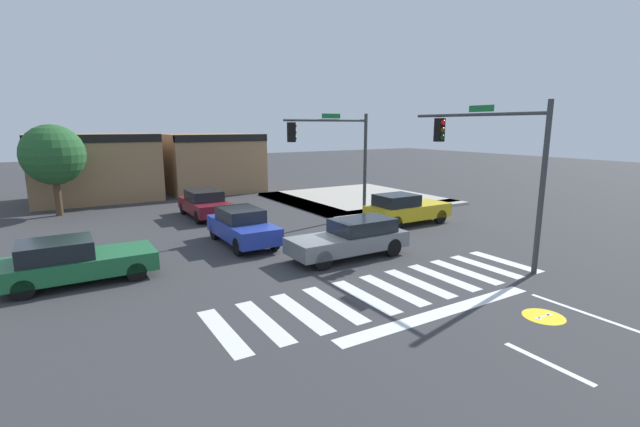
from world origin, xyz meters
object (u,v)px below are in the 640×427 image
car_blue (242,226)px  car_green (74,261)px  traffic_signal_northeast (335,146)px  car_maroon (205,203)px  car_yellow (405,209)px  car_gray (352,238)px  roadside_tree (53,155)px  traffic_signal_southeast (490,151)px

car_blue → car_green: 6.53m
traffic_signal_northeast → car_maroon: (-5.71, 4.30, -3.14)m
car_maroon → car_yellow: bearing=49.2°
car_gray → roadside_tree: roadside_tree is taller
car_green → car_maroon: bearing=50.1°
car_blue → roadside_tree: size_ratio=0.85×
car_yellow → car_blue: bearing=175.2°
car_gray → car_yellow: bearing=-150.3°
car_yellow → car_maroon: car_yellow is taller
car_gray → car_blue: size_ratio=1.09×
car_gray → car_maroon: (-2.58, 10.29, 0.02)m
car_gray → roadside_tree: size_ratio=0.93×
traffic_signal_northeast → car_green: traffic_signal_northeast is taller
traffic_signal_northeast → traffic_signal_southeast: bearing=97.2°
traffic_signal_southeast → car_maroon: 15.03m
car_yellow → car_green: size_ratio=0.98×
car_maroon → car_green: car_maroon is taller
traffic_signal_northeast → roadside_tree: traffic_signal_northeast is taller
car_yellow → traffic_signal_northeast: bearing=132.0°
traffic_signal_southeast → car_maroon: (-6.81, 12.99, -3.29)m
car_maroon → car_green: (-6.65, -7.96, -0.05)m
car_yellow → car_green: car_yellow is taller
traffic_signal_northeast → car_maroon: size_ratio=1.28×
car_blue → car_green: bearing=-75.8°
car_maroon → roadside_tree: size_ratio=0.87×
roadside_tree → car_blue: bearing=-59.5°
roadside_tree → traffic_signal_northeast: bearing=-35.7°
car_yellow → roadside_tree: (-15.05, 11.80, 2.59)m
traffic_signal_southeast → car_yellow: bearing=-13.3°
car_yellow → car_maroon: bearing=139.2°
car_yellow → car_maroon: (-8.21, 7.08, -0.03)m
traffic_signal_southeast → traffic_signal_northeast: size_ratio=1.07×
car_green → traffic_signal_southeast: bearing=-20.5°
traffic_signal_northeast → car_gray: (-3.14, -5.99, -3.16)m
car_yellow → car_blue: size_ratio=1.03×
traffic_signal_southeast → car_blue: traffic_signal_southeast is taller
roadside_tree → traffic_signal_southeast: bearing=-52.4°
car_green → roadside_tree: bearing=90.9°
traffic_signal_northeast → car_blue: (-6.03, -2.06, -3.12)m
car_yellow → car_blue: car_yellow is taller
car_yellow → roadside_tree: roadside_tree is taller
car_blue → roadside_tree: bearing=-149.5°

